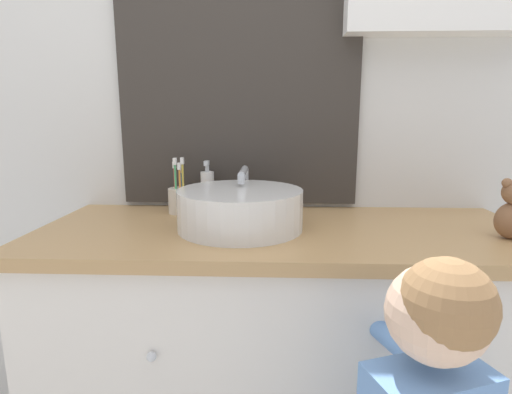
# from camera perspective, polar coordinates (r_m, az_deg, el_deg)

# --- Properties ---
(wall_back) EXTENTS (3.20, 0.18, 2.50)m
(wall_back) POSITION_cam_1_polar(r_m,az_deg,el_deg) (1.43, 4.92, 15.81)
(wall_back) COLOR silver
(wall_back) RESTS_ON ground_plane
(vanity_counter) EXTENTS (1.41, 0.57, 0.87)m
(vanity_counter) POSITION_cam_1_polar(r_m,az_deg,el_deg) (1.34, 3.75, -22.50)
(vanity_counter) COLOR silver
(vanity_counter) RESTS_ON ground_plane
(sink_basin) EXTENTS (0.36, 0.41, 0.16)m
(sink_basin) POSITION_cam_1_polar(r_m,az_deg,el_deg) (1.14, -2.20, -1.59)
(sink_basin) COLOR silver
(sink_basin) RESTS_ON vanity_counter
(toothbrush_holder) EXTENTS (0.08, 0.08, 0.19)m
(toothbrush_holder) POSITION_cam_1_polar(r_m,az_deg,el_deg) (1.35, -10.83, -0.19)
(toothbrush_holder) COLOR beige
(toothbrush_holder) RESTS_ON vanity_counter
(soap_dispenser) EXTENTS (0.05, 0.05, 0.17)m
(soap_dispenser) POSITION_cam_1_polar(r_m,az_deg,el_deg) (1.37, -6.93, 0.99)
(soap_dispenser) COLOR white
(soap_dispenser) RESTS_ON vanity_counter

